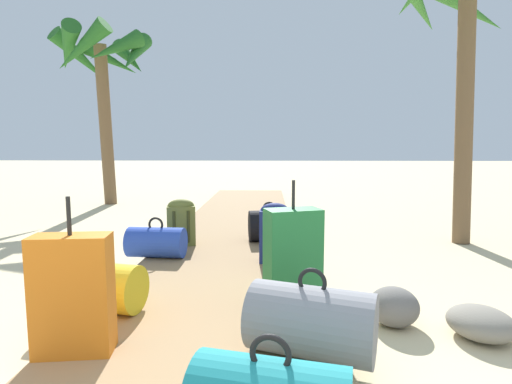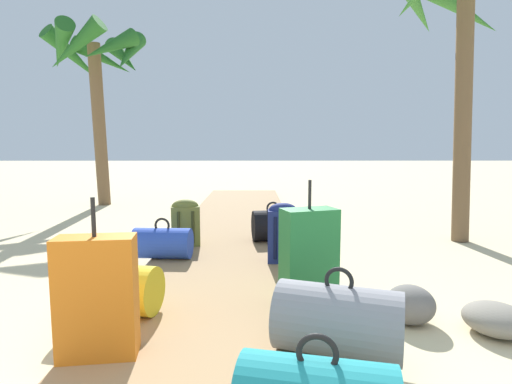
% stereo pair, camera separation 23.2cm
% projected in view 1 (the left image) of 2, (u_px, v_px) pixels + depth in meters
% --- Properties ---
extents(ground_plane, '(60.00, 60.00, 0.00)m').
position_uv_depth(ground_plane, '(228.00, 252.00, 4.85)').
color(ground_plane, beige).
extents(boardwalk, '(1.66, 10.01, 0.08)m').
position_uv_depth(boardwalk, '(235.00, 231.00, 5.84)').
color(boardwalk, '#9E7A51').
rests_on(boardwalk, ground).
extents(duffel_bag_yellow, '(0.64, 0.46, 0.46)m').
position_uv_depth(duffel_bag_yellow, '(101.00, 287.00, 2.90)').
color(duffel_bag_yellow, gold).
rests_on(duffel_bag_yellow, boardwalk).
extents(suitcase_green, '(0.45, 0.34, 0.93)m').
position_uv_depth(suitcase_green, '(293.00, 256.00, 3.02)').
color(suitcase_green, '#237538').
rests_on(suitcase_green, boardwalk).
extents(backpack_olive, '(0.36, 0.26, 0.55)m').
position_uv_depth(backpack_olive, '(181.00, 221.00, 4.82)').
color(backpack_olive, olive).
rests_on(backpack_olive, boardwalk).
extents(backpack_navy, '(0.31, 0.21, 0.61)m').
position_uv_depth(backpack_navy, '(275.00, 231.00, 4.09)').
color(backpack_navy, navy).
rests_on(backpack_navy, boardwalk).
extents(duffel_bag_blue, '(0.62, 0.36, 0.43)m').
position_uv_depth(duffel_bag_blue, '(156.00, 242.00, 4.29)').
color(duffel_bag_blue, '#2847B7').
rests_on(duffel_bag_blue, boardwalk).
extents(suitcase_orange, '(0.45, 0.24, 0.90)m').
position_uv_depth(suitcase_orange, '(73.00, 295.00, 2.28)').
color(suitcase_orange, orange).
rests_on(suitcase_orange, boardwalk).
extents(duffel_bag_black, '(0.54, 0.45, 0.49)m').
position_uv_depth(duffel_bag_black, '(269.00, 225.00, 5.04)').
color(duffel_bag_black, black).
rests_on(duffel_bag_black, boardwalk).
extents(duffel_bag_grey, '(0.79, 0.61, 0.51)m').
position_uv_depth(duffel_bag_grey, '(312.00, 322.00, 2.26)').
color(duffel_bag_grey, slate).
rests_on(duffel_bag_grey, boardwalk).
extents(palm_tree_far_left, '(2.15, 2.13, 3.72)m').
position_uv_depth(palm_tree_far_left, '(103.00, 65.00, 8.41)').
color(palm_tree_far_left, brown).
rests_on(palm_tree_far_left, ground).
extents(palm_tree_near_right, '(2.08, 2.15, 3.90)m').
position_uv_depth(palm_tree_near_right, '(462.00, 1.00, 5.13)').
color(palm_tree_near_right, brown).
rests_on(palm_tree_near_right, ground).
extents(rock_right_near, '(0.49, 0.49, 0.27)m').
position_uv_depth(rock_right_near, '(394.00, 307.00, 2.84)').
color(rock_right_near, slate).
rests_on(rock_right_near, ground).
extents(rock_right_mid, '(0.55, 0.56, 0.21)m').
position_uv_depth(rock_right_mid, '(481.00, 323.00, 2.66)').
color(rock_right_mid, gray).
rests_on(rock_right_mid, ground).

